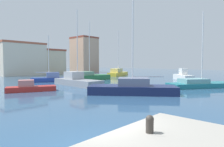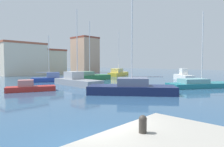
{
  "view_description": "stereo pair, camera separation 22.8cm",
  "coord_description": "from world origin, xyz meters",
  "px_view_note": "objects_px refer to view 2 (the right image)",
  "views": [
    {
      "loc": [
        -4.32,
        -4.57,
        3.01
      ],
      "look_at": [
        17.84,
        16.08,
        1.45
      ],
      "focal_mm": 31.2,
      "sensor_mm": 36.0,
      "label": 1
    },
    {
      "loc": [
        -4.16,
        -4.74,
        3.01
      ],
      "look_at": [
        17.84,
        16.08,
        1.45
      ],
      "focal_mm": 31.2,
      "sensor_mm": 36.0,
      "label": 2
    }
  ],
  "objects_px": {
    "sailboat_green_center_channel": "(89,77)",
    "sailboat_blue_behind_lamppost": "(50,78)",
    "mooring_bollard": "(143,123)",
    "motorboat_red_distant_north": "(30,87)",
    "sailboat_grey_mid_harbor": "(77,81)",
    "sailboat_teal_distant_east": "(200,84)",
    "sailboat_yellow_near_pier": "(118,73)",
    "motorboat_white_outer_mooring": "(184,76)",
    "sailboat_navy_inner_mooring": "(132,88)"
  },
  "relations": [
    {
      "from": "sailboat_green_center_channel",
      "to": "sailboat_blue_behind_lamppost",
      "type": "bearing_deg",
      "value": 161.89
    },
    {
      "from": "mooring_bollard",
      "to": "motorboat_red_distant_north",
      "type": "bearing_deg",
      "value": 75.09
    },
    {
      "from": "sailboat_grey_mid_harbor",
      "to": "sailboat_green_center_channel",
      "type": "relative_size",
      "value": 0.97
    },
    {
      "from": "motorboat_red_distant_north",
      "to": "sailboat_grey_mid_harbor",
      "type": "bearing_deg",
      "value": 8.08
    },
    {
      "from": "mooring_bollard",
      "to": "sailboat_teal_distant_east",
      "type": "bearing_deg",
      "value": 15.35
    },
    {
      "from": "sailboat_yellow_near_pier",
      "to": "mooring_bollard",
      "type": "bearing_deg",
      "value": -137.52
    },
    {
      "from": "sailboat_blue_behind_lamppost",
      "to": "motorboat_white_outer_mooring",
      "type": "distance_m",
      "value": 23.66
    },
    {
      "from": "mooring_bollard",
      "to": "motorboat_red_distant_north",
      "type": "relative_size",
      "value": 0.09
    },
    {
      "from": "sailboat_navy_inner_mooring",
      "to": "sailboat_blue_behind_lamppost",
      "type": "xyz_separation_m",
      "value": [
        1.06,
        17.8,
        -0.04
      ]
    },
    {
      "from": "motorboat_red_distant_north",
      "to": "sailboat_yellow_near_pier",
      "type": "bearing_deg",
      "value": 22.2
    },
    {
      "from": "sailboat_green_center_channel",
      "to": "sailboat_yellow_near_pier",
      "type": "height_order",
      "value": "sailboat_yellow_near_pier"
    },
    {
      "from": "mooring_bollard",
      "to": "sailboat_navy_inner_mooring",
      "type": "relative_size",
      "value": 0.04
    },
    {
      "from": "mooring_bollard",
      "to": "sailboat_navy_inner_mooring",
      "type": "distance_m",
      "value": 13.95
    },
    {
      "from": "mooring_bollard",
      "to": "sailboat_grey_mid_harbor",
      "type": "xyz_separation_m",
      "value": [
        11.71,
        18.95,
        -0.75
      ]
    },
    {
      "from": "sailboat_green_center_channel",
      "to": "sailboat_yellow_near_pier",
      "type": "distance_m",
      "value": 13.81
    },
    {
      "from": "sailboat_teal_distant_east",
      "to": "mooring_bollard",
      "type": "bearing_deg",
      "value": -164.65
    },
    {
      "from": "mooring_bollard",
      "to": "sailboat_yellow_near_pier",
      "type": "distance_m",
      "value": 42.79
    },
    {
      "from": "sailboat_yellow_near_pier",
      "to": "sailboat_green_center_channel",
      "type": "bearing_deg",
      "value": -160.95
    },
    {
      "from": "sailboat_navy_inner_mooring",
      "to": "sailboat_green_center_channel",
      "type": "xyz_separation_m",
      "value": [
        7.64,
        15.65,
        -0.02
      ]
    },
    {
      "from": "sailboat_teal_distant_east",
      "to": "sailboat_blue_behind_lamppost",
      "type": "height_order",
      "value": "sailboat_teal_distant_east"
    },
    {
      "from": "motorboat_red_distant_north",
      "to": "sailboat_navy_inner_mooring",
      "type": "bearing_deg",
      "value": -56.69
    },
    {
      "from": "sailboat_navy_inner_mooring",
      "to": "sailboat_teal_distant_east",
      "type": "distance_m",
      "value": 10.48
    },
    {
      "from": "sailboat_teal_distant_east",
      "to": "motorboat_white_outer_mooring",
      "type": "xyz_separation_m",
      "value": [
        9.66,
        6.24,
        0.21
      ]
    },
    {
      "from": "sailboat_grey_mid_harbor",
      "to": "motorboat_white_outer_mooring",
      "type": "xyz_separation_m",
      "value": [
        18.85,
        -6.98,
        0.01
      ]
    },
    {
      "from": "mooring_bollard",
      "to": "sailboat_yellow_near_pier",
      "type": "height_order",
      "value": "sailboat_yellow_near_pier"
    },
    {
      "from": "sailboat_grey_mid_harbor",
      "to": "motorboat_white_outer_mooring",
      "type": "bearing_deg",
      "value": -20.31
    },
    {
      "from": "sailboat_grey_mid_harbor",
      "to": "sailboat_yellow_near_pier",
      "type": "bearing_deg",
      "value": 26.6
    },
    {
      "from": "sailboat_grey_mid_harbor",
      "to": "motorboat_white_outer_mooring",
      "type": "height_order",
      "value": "sailboat_grey_mid_harbor"
    },
    {
      "from": "motorboat_red_distant_north",
      "to": "sailboat_yellow_near_pier",
      "type": "distance_m",
      "value": 28.91
    },
    {
      "from": "sailboat_teal_distant_east",
      "to": "motorboat_red_distant_north",
      "type": "relative_size",
      "value": 1.82
    },
    {
      "from": "mooring_bollard",
      "to": "sailboat_teal_distant_east",
      "type": "distance_m",
      "value": 21.69
    },
    {
      "from": "motorboat_white_outer_mooring",
      "to": "mooring_bollard",
      "type": "bearing_deg",
      "value": -158.61
    },
    {
      "from": "sailboat_teal_distant_east",
      "to": "motorboat_white_outer_mooring",
      "type": "bearing_deg",
      "value": 32.85
    },
    {
      "from": "sailboat_teal_distant_east",
      "to": "motorboat_red_distant_north",
      "type": "bearing_deg",
      "value": 142.8
    },
    {
      "from": "sailboat_teal_distant_east",
      "to": "sailboat_yellow_near_pier",
      "type": "height_order",
      "value": "sailboat_yellow_near_pier"
    },
    {
      "from": "mooring_bollard",
      "to": "sailboat_grey_mid_harbor",
      "type": "distance_m",
      "value": 22.29
    },
    {
      "from": "motorboat_red_distant_north",
      "to": "sailboat_green_center_channel",
      "type": "bearing_deg",
      "value": 25.06
    },
    {
      "from": "motorboat_red_distant_north",
      "to": "mooring_bollard",
      "type": "bearing_deg",
      "value": -104.91
    },
    {
      "from": "sailboat_green_center_channel",
      "to": "sailboat_blue_behind_lamppost",
      "type": "height_order",
      "value": "sailboat_green_center_channel"
    },
    {
      "from": "sailboat_green_center_channel",
      "to": "motorboat_white_outer_mooring",
      "type": "relative_size",
      "value": 1.98
    },
    {
      "from": "sailboat_grey_mid_harbor",
      "to": "sailboat_teal_distant_east",
      "type": "bearing_deg",
      "value": -55.19
    },
    {
      "from": "sailboat_yellow_near_pier",
      "to": "motorboat_white_outer_mooring",
      "type": "height_order",
      "value": "sailboat_yellow_near_pier"
    },
    {
      "from": "sailboat_navy_inner_mooring",
      "to": "motorboat_red_distant_north",
      "type": "xyz_separation_m",
      "value": [
        -6.07,
        9.24,
        -0.2
      ]
    },
    {
      "from": "sailboat_teal_distant_east",
      "to": "sailboat_blue_behind_lamppost",
      "type": "bearing_deg",
      "value": 113.36
    },
    {
      "from": "mooring_bollard",
      "to": "sailboat_teal_distant_east",
      "type": "xyz_separation_m",
      "value": [
        20.9,
        5.74,
        -0.95
      ]
    },
    {
      "from": "sailboat_teal_distant_east",
      "to": "sailboat_blue_behind_lamppost",
      "type": "distance_m",
      "value": 22.66
    },
    {
      "from": "sailboat_navy_inner_mooring",
      "to": "sailboat_teal_distant_east",
      "type": "bearing_deg",
      "value": -16.6
    },
    {
      "from": "sailboat_navy_inner_mooring",
      "to": "sailboat_teal_distant_east",
      "type": "xyz_separation_m",
      "value": [
        10.04,
        -2.99,
        -0.17
      ]
    },
    {
      "from": "sailboat_blue_behind_lamppost",
      "to": "sailboat_yellow_near_pier",
      "type": "height_order",
      "value": "sailboat_yellow_near_pier"
    },
    {
      "from": "sailboat_navy_inner_mooring",
      "to": "sailboat_green_center_channel",
      "type": "bearing_deg",
      "value": 63.98
    }
  ]
}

